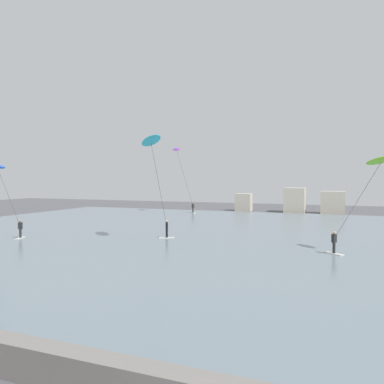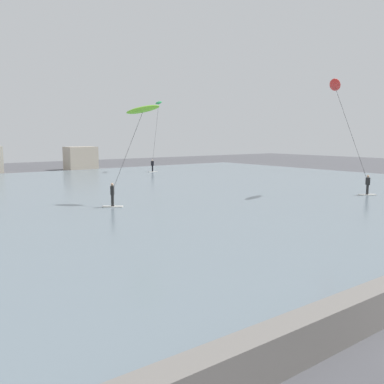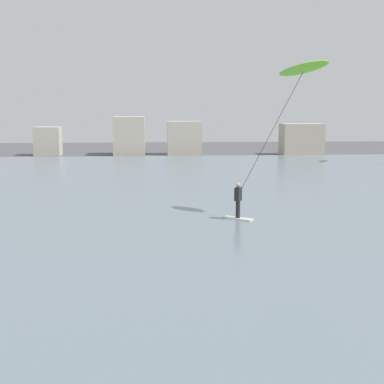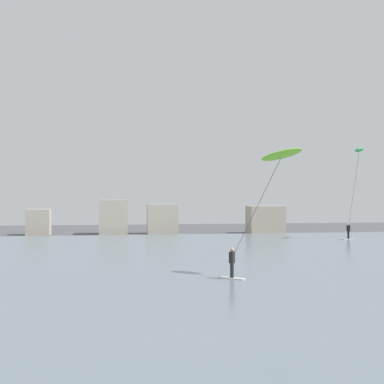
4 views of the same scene
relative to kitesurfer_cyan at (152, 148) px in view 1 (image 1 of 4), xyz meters
The scene contains 6 objects.
water_bay 15.40m from the kitesurfer_cyan, 25.68° to the left, with size 84.00×52.00×0.10m, color slate.
far_shore_buildings 37.27m from the kitesurfer_cyan, 67.36° to the left, with size 30.34×4.63×4.07m.
kitesurfer_cyan is the anchor object (origin of this frame).
kitesurfer_blue 14.41m from the kitesurfer_cyan, 166.00° to the right, with size 4.24×2.31×6.92m.
kitesurfer_lime 17.50m from the kitesurfer_cyan, ahead, with size 4.90×2.58×7.24m.
kitesurfer_purple 27.78m from the kitesurfer_cyan, 108.82° to the left, with size 4.80×3.69×10.77m.
Camera 1 is at (3.03, -3.47, 5.47)m, focal length 34.76 mm.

